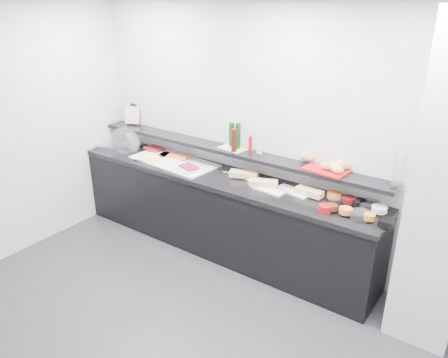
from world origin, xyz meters
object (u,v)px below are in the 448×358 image
Objects in this scene: framed_print at (131,113)px; bread_tray at (327,170)px; cloche_base at (119,146)px; sandwich_plate_mid at (269,190)px; carafe at (399,172)px; condiment_tray at (233,148)px.

framed_print is 2.73m from bread_tray.
cloche_base is 1.25× the size of bread_tray.
sandwich_plate_mid is 1.30× the size of framed_print.
bread_tray is at bearing 176.73° from carafe.
sandwich_plate_mid is at bearing -148.61° from bread_tray.
framed_print is at bearing 177.97° from carafe.
carafe is at bearing 16.01° from framed_print.
cloche_base is at bearing -166.67° from condiment_tray.
sandwich_plate_mid is 2.28m from framed_print.
condiment_tray is 0.72× the size of bread_tray.
framed_print is (-2.23, 0.31, 0.37)m from sandwich_plate_mid.
carafe is (3.35, 0.15, 0.38)m from cloche_base.
condiment_tray reaches higher than cloche_base.
carafe is at bearing 14.61° from sandwich_plate_mid.
framed_print is 0.65× the size of bread_tray.
framed_print is at bearing 84.57° from cloche_base.
bread_tray is at bearing 6.90° from condiment_tray.
cloche_base is 2.71m from bread_tray.
carafe is (3.37, -0.12, 0.02)m from framed_print.
condiment_tray is (1.61, 0.19, 0.24)m from cloche_base.
bread_tray is (1.08, 0.00, 0.00)m from condiment_tray.
bread_tray is at bearing -6.97° from cloche_base.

